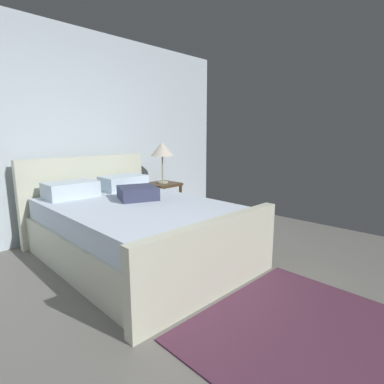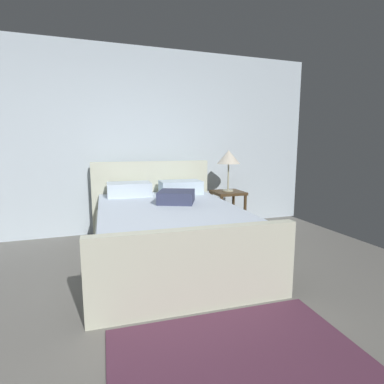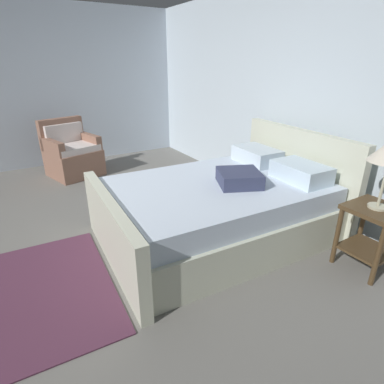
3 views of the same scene
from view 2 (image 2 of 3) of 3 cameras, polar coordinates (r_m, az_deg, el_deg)
ground_plane at (r=2.29m, az=-8.37°, el=-25.90°), size 6.29×5.33×0.02m
wall_back at (r=4.59m, az=-15.16°, el=9.13°), size 6.41×0.12×2.67m
bed at (r=3.50m, az=-4.77°, el=-6.97°), size 1.78×2.40×1.05m
nightstand_right at (r=4.60m, az=6.73°, el=-2.29°), size 0.44×0.44×0.60m
table_lamp_right at (r=4.52m, az=6.89°, el=6.38°), size 0.34×0.34×0.61m
area_rug at (r=2.08m, az=9.93°, el=-29.66°), size 1.62×1.25×0.01m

